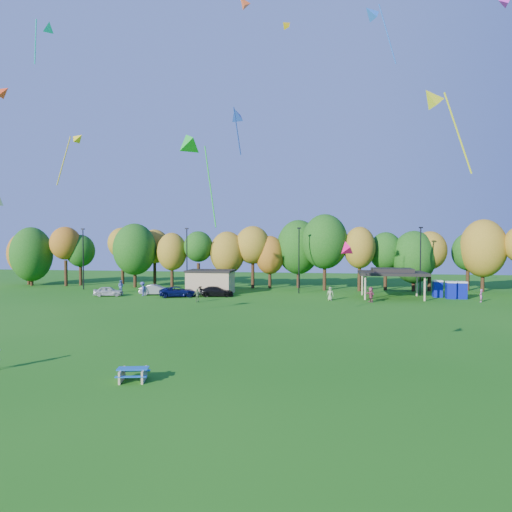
% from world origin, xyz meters
% --- Properties ---
extents(ground, '(160.00, 160.00, 0.00)m').
position_xyz_m(ground, '(0.00, 0.00, 0.00)').
color(ground, '#19600F').
rests_on(ground, ground).
extents(tree_line, '(93.57, 10.55, 11.15)m').
position_xyz_m(tree_line, '(-1.03, 45.51, 5.91)').
color(tree_line, black).
rests_on(tree_line, ground).
extents(lamp_posts, '(64.50, 0.25, 9.09)m').
position_xyz_m(lamp_posts, '(2.00, 40.00, 4.90)').
color(lamp_posts, black).
rests_on(lamp_posts, ground).
extents(utility_building, '(6.30, 4.30, 3.25)m').
position_xyz_m(utility_building, '(-10.00, 38.00, 1.64)').
color(utility_building, tan).
rests_on(utility_building, ground).
extents(pavilion, '(8.20, 6.20, 3.77)m').
position_xyz_m(pavilion, '(14.00, 37.00, 3.23)').
color(pavilion, tan).
rests_on(pavilion, ground).
extents(porta_potties, '(3.75, 2.42, 2.18)m').
position_xyz_m(porta_potties, '(21.20, 37.84, 1.10)').
color(porta_potties, '#0B1693').
rests_on(porta_potties, ground).
extents(picnic_table, '(1.84, 1.63, 0.69)m').
position_xyz_m(picnic_table, '(-4.00, -0.51, 0.40)').
color(picnic_table, tan).
rests_on(picnic_table, ground).
extents(car_a, '(3.98, 2.31, 1.27)m').
position_xyz_m(car_a, '(-22.47, 33.03, 0.64)').
color(car_a, silver).
rests_on(car_a, ground).
extents(car_b, '(4.41, 2.29, 1.38)m').
position_xyz_m(car_b, '(-16.83, 35.15, 0.69)').
color(car_b, gray).
rests_on(car_b, ground).
extents(car_c, '(5.31, 3.74, 1.35)m').
position_xyz_m(car_c, '(-13.19, 33.72, 0.67)').
color(car_c, '#0B1043').
rests_on(car_c, ground).
extents(car_d, '(4.74, 2.53, 1.31)m').
position_xyz_m(car_d, '(-8.41, 34.86, 0.65)').
color(car_d, black).
rests_on(car_d, ground).
extents(far_person_0, '(1.13, 1.38, 1.86)m').
position_xyz_m(far_person_0, '(-18.17, 33.96, 0.93)').
color(far_person_0, '#444A96').
rests_on(far_person_0, ground).
extents(far_person_1, '(0.90, 0.68, 1.65)m').
position_xyz_m(far_person_1, '(6.24, 33.32, 0.82)').
color(far_person_1, gray).
rests_on(far_person_1, ground).
extents(far_person_2, '(0.93, 0.77, 1.74)m').
position_xyz_m(far_person_2, '(-22.78, 37.24, 0.87)').
color(far_person_2, '#5367B6').
rests_on(far_person_2, ground).
extents(far_person_3, '(0.99, 0.57, 1.60)m').
position_xyz_m(far_person_3, '(-9.27, 29.23, 0.80)').
color(far_person_3, '#557547').
rests_on(far_person_3, ground).
extents(far_person_4, '(0.52, 0.64, 1.53)m').
position_xyz_m(far_person_4, '(23.92, 34.67, 0.76)').
color(far_person_4, '#BD59A1').
rests_on(far_person_4, ground).
extents(far_person_5, '(1.23, 1.76, 1.83)m').
position_xyz_m(far_person_5, '(10.98, 32.45, 0.91)').
color(far_person_5, '#8F3B52').
rests_on(far_person_5, ground).
extents(kite_0, '(1.07, 1.23, 1.02)m').
position_xyz_m(kite_0, '(6.99, 2.05, 7.02)').
color(kite_0, '#F50D65').
extents(kite_3, '(3.34, 4.20, 7.61)m').
position_xyz_m(kite_3, '(-4.33, 10.34, 14.71)').
color(kite_3, green).
extents(kite_4, '(3.12, 1.21, 5.30)m').
position_xyz_m(kite_4, '(-18.24, 18.86, 17.24)').
color(kite_4, yellow).
extents(kite_5, '(1.35, 1.35, 1.10)m').
position_xyz_m(kite_5, '(2.32, 18.48, 26.56)').
color(kite_5, gold).
extents(kite_6, '(3.59, 1.31, 6.23)m').
position_xyz_m(kite_6, '(-19.63, 10.25, 19.00)').
color(kite_6, red).
extents(kite_7, '(3.28, 1.52, 5.42)m').
position_xyz_m(kite_7, '(12.07, 6.03, 15.79)').
color(kite_7, '#D2DA16').
extents(kite_12, '(2.26, 2.37, 4.44)m').
position_xyz_m(kite_12, '(-20.89, 18.36, 27.99)').
color(kite_12, '#0ED4AB').
extents(kite_13, '(2.02, 1.77, 1.66)m').
position_xyz_m(kite_13, '(-3.34, 27.04, 33.35)').
color(kite_13, '#EE531A').
extents(kite_14, '(3.80, 2.50, 6.55)m').
position_xyz_m(kite_14, '(10.20, 26.25, 30.74)').
color(kite_14, blue).
extents(kite_15, '(1.59, 2.83, 4.52)m').
position_xyz_m(kite_15, '(-2.02, 16.93, 18.38)').
color(kite_15, '#1D3EA0').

